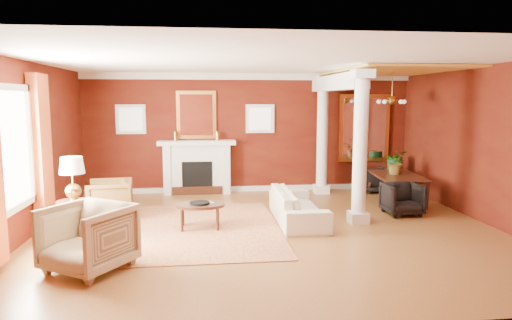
{
  "coord_description": "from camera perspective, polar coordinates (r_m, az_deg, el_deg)",
  "views": [
    {
      "loc": [
        -1.12,
        -7.67,
        2.27
      ],
      "look_at": [
        -0.17,
        0.69,
        1.15
      ],
      "focal_mm": 32.0,
      "sensor_mm": 36.0,
      "label": 1
    }
  ],
  "objects": [
    {
      "name": "ground",
      "position": [
        8.08,
        1.74,
        -8.74
      ],
      "size": [
        8.0,
        8.0,
        0.0
      ],
      "primitive_type": "plane",
      "color": "brown",
      "rests_on": "ground"
    },
    {
      "name": "room_shell",
      "position": [
        7.76,
        1.8,
        5.71
      ],
      "size": [
        8.04,
        7.04,
        2.92
      ],
      "color": "#511B0B",
      "rests_on": "ground"
    },
    {
      "name": "fireplace",
      "position": [
        11.11,
        -7.36,
        -0.88
      ],
      "size": [
        1.85,
        0.42,
        1.29
      ],
      "color": "silver",
      "rests_on": "ground"
    },
    {
      "name": "overmantel_mirror",
      "position": [
        11.14,
        -7.46,
        5.62
      ],
      "size": [
        0.95,
        0.07,
        1.15
      ],
      "color": "gold",
      "rests_on": "fireplace"
    },
    {
      "name": "flank_window_left",
      "position": [
        11.28,
        -15.38,
        4.93
      ],
      "size": [
        0.7,
        0.07,
        0.7
      ],
      "color": "silver",
      "rests_on": "room_shell"
    },
    {
      "name": "flank_window_right",
      "position": [
        11.23,
        0.51,
        5.19
      ],
      "size": [
        0.7,
        0.07,
        0.7
      ],
      "color": "silver",
      "rests_on": "room_shell"
    },
    {
      "name": "left_window",
      "position": [
        7.65,
        -27.74,
        0.34
      ],
      "size": [
        0.21,
        2.55,
        2.6
      ],
      "color": "white",
      "rests_on": "room_shell"
    },
    {
      "name": "column_front",
      "position": [
        8.5,
        12.91,
        1.7
      ],
      "size": [
        0.36,
        0.36,
        2.8
      ],
      "color": "silver",
      "rests_on": "ground"
    },
    {
      "name": "column_back",
      "position": [
        11.07,
        8.28,
        3.14
      ],
      "size": [
        0.36,
        0.36,
        2.8
      ],
      "color": "silver",
      "rests_on": "ground"
    },
    {
      "name": "header_beam",
      "position": [
        9.99,
        10.04,
        9.48
      ],
      "size": [
        0.3,
        3.2,
        0.32
      ],
      "primitive_type": "cube",
      "color": "silver",
      "rests_on": "column_front"
    },
    {
      "name": "amber_ceiling",
      "position": [
        10.24,
        16.6,
        10.63
      ],
      "size": [
        2.3,
        3.4,
        0.04
      ],
      "primitive_type": "cube",
      "color": "#EBB745",
      "rests_on": "room_shell"
    },
    {
      "name": "dining_mirror",
      "position": [
        11.85,
        13.37,
        3.9
      ],
      "size": [
        1.3,
        0.07,
        1.7
      ],
      "color": "gold",
      "rests_on": "room_shell"
    },
    {
      "name": "chandelier",
      "position": [
        10.29,
        16.62,
        7.15
      ],
      "size": [
        0.6,
        0.62,
        0.75
      ],
      "color": "#AF8837",
      "rests_on": "room_shell"
    },
    {
      "name": "crown_trim",
      "position": [
        11.2,
        -0.77,
        10.4
      ],
      "size": [
        8.0,
        0.08,
        0.16
      ],
      "primitive_type": "cube",
      "color": "silver",
      "rests_on": "room_shell"
    },
    {
      "name": "base_trim",
      "position": [
        11.41,
        -0.75,
        -3.58
      ],
      "size": [
        8.0,
        0.08,
        0.12
      ],
      "primitive_type": "cube",
      "color": "silver",
      "rests_on": "ground"
    },
    {
      "name": "rug",
      "position": [
        8.22,
        -6.79,
        -8.47
      ],
      "size": [
        2.74,
        3.64,
        0.01
      ],
      "primitive_type": "cube",
      "rotation": [
        0.0,
        0.0,
        0.01
      ],
      "color": "maroon",
      "rests_on": "ground"
    },
    {
      "name": "sofa",
      "position": [
        8.57,
        5.27,
        -5.06
      ],
      "size": [
        0.62,
        2.05,
        0.8
      ],
      "primitive_type": "imported",
      "rotation": [
        0.0,
        0.0,
        1.56
      ],
      "color": "#EFE5C9",
      "rests_on": "ground"
    },
    {
      "name": "armchair_leopard",
      "position": [
        9.2,
        -17.8,
        -4.45
      ],
      "size": [
        0.84,
        0.88,
        0.82
      ],
      "primitive_type": "imported",
      "rotation": [
        0.0,
        0.0,
        -1.45
      ],
      "color": "black",
      "rests_on": "ground"
    },
    {
      "name": "armchair_stripe",
      "position": [
        6.5,
        -20.3,
        -8.76
      ],
      "size": [
        1.3,
        1.28,
        0.99
      ],
      "primitive_type": "imported",
      "rotation": [
        0.0,
        0.0,
        -0.58
      ],
      "color": "tan",
      "rests_on": "ground"
    },
    {
      "name": "coffee_table",
      "position": [
        8.12,
        -7.03,
        -5.79
      ],
      "size": [
        0.88,
        0.88,
        0.45
      ],
      "rotation": [
        0.0,
        0.0,
        0.31
      ],
      "color": "black",
      "rests_on": "ground"
    },
    {
      "name": "coffee_book",
      "position": [
        8.09,
        -6.6,
        -4.67
      ],
      "size": [
        0.16,
        0.09,
        0.23
      ],
      "primitive_type": "imported",
      "rotation": [
        0.0,
        0.0,
        0.44
      ],
      "color": "black",
      "rests_on": "coffee_table"
    },
    {
      "name": "side_table",
      "position": [
        7.97,
        -21.92,
        -2.92
      ],
      "size": [
        0.54,
        0.54,
        1.36
      ],
      "rotation": [
        0.0,
        0.0,
        -0.24
      ],
      "color": "black",
      "rests_on": "ground"
    },
    {
      "name": "dining_table",
      "position": [
        10.67,
        17.33,
        -2.41
      ],
      "size": [
        0.77,
        1.78,
        0.96
      ],
      "primitive_type": "imported",
      "rotation": [
        0.0,
        0.0,
        1.47
      ],
      "color": "black",
      "rests_on": "ground"
    },
    {
      "name": "dining_chair_near",
      "position": [
        9.48,
        17.82,
        -4.5
      ],
      "size": [
        0.7,
        0.66,
        0.69
      ],
      "primitive_type": "imported",
      "rotation": [
        0.0,
        0.0,
        0.05
      ],
      "color": "black",
      "rests_on": "ground"
    },
    {
      "name": "dining_chair_far",
      "position": [
        11.58,
        14.06,
        -2.21
      ],
      "size": [
        0.73,
        0.69,
        0.69
      ],
      "primitive_type": "imported",
      "rotation": [
        0.0,
        0.0,
        3.04
      ],
      "color": "black",
      "rests_on": "ground"
    },
    {
      "name": "green_urn",
      "position": [
        11.6,
        16.84,
        -2.24
      ],
      "size": [
        0.38,
        0.38,
        0.91
      ],
      "color": "#15421F",
      "rests_on": "ground"
    },
    {
      "name": "potted_plant",
      "position": [
        10.57,
        17.22,
        1.31
      ],
      "size": [
        0.65,
        0.68,
        0.43
      ],
      "primitive_type": "imported",
      "rotation": [
        0.0,
        0.0,
        -0.35
      ],
      "color": "#26591E",
      "rests_on": "dining_table"
    }
  ]
}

